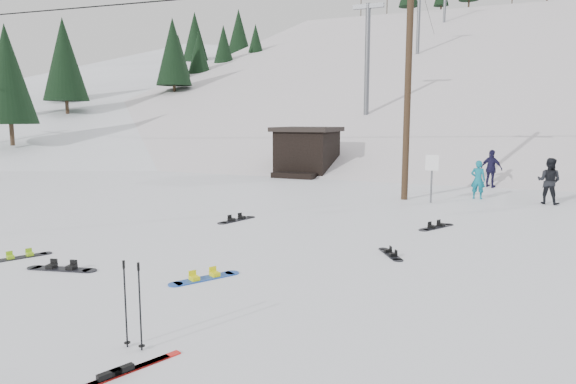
% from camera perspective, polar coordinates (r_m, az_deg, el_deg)
% --- Properties ---
extents(ground, '(200.00, 200.00, 0.00)m').
position_cam_1_polar(ground, '(9.44, -17.56, -12.22)').
color(ground, white).
rests_on(ground, ground).
extents(ski_slope, '(60.00, 85.24, 65.97)m').
position_cam_1_polar(ski_slope, '(63.72, 17.82, -6.07)').
color(ski_slope, silver).
rests_on(ski_slope, ground).
extents(ridge_left, '(47.54, 95.03, 58.38)m').
position_cam_1_polar(ridge_left, '(70.30, -13.50, -3.75)').
color(ridge_left, white).
rests_on(ridge_left, ground).
extents(treeline_left, '(20.00, 64.00, 10.00)m').
position_cam_1_polar(treeline_left, '(61.45, -16.87, 4.80)').
color(treeline_left, black).
rests_on(treeline_left, ground).
extents(treeline_crest, '(50.00, 6.00, 10.00)m').
position_cam_1_polar(treeline_crest, '(92.83, 20.20, 5.67)').
color(treeline_crest, black).
rests_on(treeline_crest, ski_slope).
extents(utility_pole, '(2.00, 0.26, 9.00)m').
position_cam_1_polar(utility_pole, '(21.01, 13.19, 11.92)').
color(utility_pole, '#3A2819').
rests_on(utility_pole, ground).
extents(trail_sign, '(0.50, 0.09, 1.85)m').
position_cam_1_polar(trail_sign, '(20.46, 15.69, 2.38)').
color(trail_sign, '#595B60').
rests_on(trail_sign, ground).
extents(lift_hut, '(3.40, 4.10, 2.75)m').
position_cam_1_polar(lift_hut, '(29.68, 2.10, 4.56)').
color(lift_hut, black).
rests_on(lift_hut, ground).
extents(lift_tower_near, '(2.20, 0.36, 8.00)m').
position_cam_1_polar(lift_tower_near, '(38.20, 8.82, 15.03)').
color(lift_tower_near, '#595B60').
rests_on(lift_tower_near, ski_slope).
extents(lift_tower_mid, '(2.20, 0.36, 8.00)m').
position_cam_1_polar(lift_tower_mid, '(58.52, 14.34, 18.88)').
color(lift_tower_mid, '#595B60').
rests_on(lift_tower_mid, ski_slope).
extents(hero_snowboard, '(0.93, 1.39, 0.11)m').
position_cam_1_polar(hero_snowboard, '(10.67, -9.24, -9.39)').
color(hero_snowboard, '#1C4BB6').
rests_on(hero_snowboard, ground).
extents(hero_skis, '(0.76, 1.78, 0.10)m').
position_cam_1_polar(hero_skis, '(7.20, -18.59, -18.67)').
color(hero_skis, red).
rests_on(hero_skis, ground).
extents(ski_poles, '(0.35, 0.09, 1.27)m').
position_cam_1_polar(ski_poles, '(7.66, -16.88, -11.87)').
color(ski_poles, black).
rests_on(ski_poles, ground).
extents(board_scatter_a, '(1.57, 0.61, 0.11)m').
position_cam_1_polar(board_scatter_a, '(12.18, -23.85, -7.77)').
color(board_scatter_a, black).
rests_on(board_scatter_a, ground).
extents(board_scatter_b, '(0.63, 1.55, 0.11)m').
position_cam_1_polar(board_scatter_b, '(16.48, -5.72, -3.07)').
color(board_scatter_b, black).
rests_on(board_scatter_b, ground).
extents(board_scatter_c, '(0.75, 1.30, 0.10)m').
position_cam_1_polar(board_scatter_c, '(13.59, -27.61, -6.41)').
color(board_scatter_c, black).
rests_on(board_scatter_c, ground).
extents(board_scatter_d, '(0.79, 1.12, 0.09)m').
position_cam_1_polar(board_scatter_d, '(12.57, 11.32, -6.76)').
color(board_scatter_d, black).
rests_on(board_scatter_d, ground).
extents(board_scatter_f, '(0.86, 1.41, 0.11)m').
position_cam_1_polar(board_scatter_f, '(15.96, 16.16, -3.73)').
color(board_scatter_f, black).
rests_on(board_scatter_f, ground).
extents(skier_teal, '(0.61, 0.44, 1.57)m').
position_cam_1_polar(skier_teal, '(22.08, 20.36, 1.29)').
color(skier_teal, '#0C687D').
rests_on(skier_teal, ground).
extents(skier_dark, '(1.02, 0.90, 1.76)m').
position_cam_1_polar(skier_dark, '(21.83, 27.01, 1.10)').
color(skier_dark, black).
rests_on(skier_dark, ground).
extents(skier_navy, '(1.13, 0.83, 1.79)m').
position_cam_1_polar(skier_navy, '(25.91, 21.67, 2.41)').
color(skier_navy, '#181536').
rests_on(skier_navy, ground).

